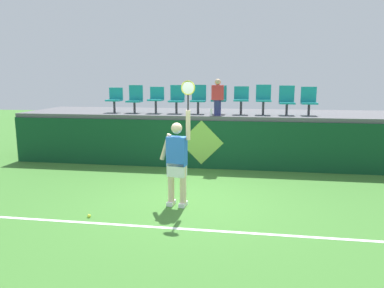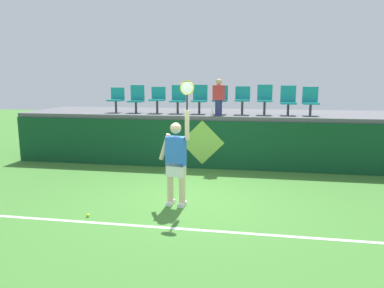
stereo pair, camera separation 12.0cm
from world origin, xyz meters
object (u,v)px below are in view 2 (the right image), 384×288
object	(u,v)px
stadium_chair_3	(178,98)
spectator_0	(219,97)
water_bottle	(212,113)
stadium_chair_2	(158,98)
tennis_player	(176,160)
stadium_chair_7	(265,98)
stadium_chair_0	(116,98)
stadium_chair_8	(288,100)
stadium_chair_9	(310,100)
stadium_chair_6	(243,98)
stadium_chair_5	(220,98)
stadium_chair_4	(200,98)
tennis_ball	(88,215)
stadium_chair_1	(137,98)

from	to	relation	value
stadium_chair_3	spectator_0	world-z (taller)	spectator_0
water_bottle	stadium_chair_2	bearing A→B (deg)	160.01
tennis_player	stadium_chair_7	world-z (taller)	tennis_player
stadium_chair_0	stadium_chair_3	bearing A→B (deg)	0.30
stadium_chair_8	stadium_chair_9	size ratio (longest dim) A/B	1.04
stadium_chair_0	stadium_chair_2	distance (m)	1.34
stadium_chair_6	stadium_chair_9	bearing A→B (deg)	0.24
stadium_chair_0	stadium_chair_9	bearing A→B (deg)	0.09
tennis_player	stadium_chair_5	bearing A→B (deg)	82.82
stadium_chair_0	stadium_chair_9	xyz separation A→B (m)	(5.88, 0.01, -0.00)
stadium_chair_3	stadium_chair_8	distance (m)	3.27
stadium_chair_0	stadium_chair_9	distance (m)	5.88
stadium_chair_4	stadium_chair_7	xyz separation A→B (m)	(1.93, -0.00, 0.02)
stadium_chair_6	stadium_chair_8	size ratio (longest dim) A/B	0.97
water_bottle	stadium_chair_6	bearing A→B (deg)	37.91
stadium_chair_5	tennis_ball	bearing A→B (deg)	-112.44
tennis_player	tennis_ball	bearing A→B (deg)	-149.17
stadium_chair_0	stadium_chair_8	xyz separation A→B (m)	(5.26, 0.01, 0.01)
water_bottle	stadium_chair_9	size ratio (longest dim) A/B	0.25
stadium_chair_4	stadium_chair_5	size ratio (longest dim) A/B	1.02
tennis_ball	stadium_chair_3	xyz separation A→B (m)	(0.72, 4.87, 1.94)
stadium_chair_1	stadium_chair_8	world-z (taller)	same
stadium_chair_8	stadium_chair_2	bearing A→B (deg)	-179.81
stadium_chair_0	stadium_chair_1	size ratio (longest dim) A/B	0.91
stadium_chair_3	spectator_0	xyz separation A→B (m)	(1.29, -0.47, 0.08)
water_bottle	stadium_chair_7	world-z (taller)	stadium_chair_7
tennis_player	stadium_chair_4	distance (m)	4.10
tennis_player	stadium_chair_7	bearing A→B (deg)	65.45
stadium_chair_1	stadium_chair_4	distance (m)	1.99
stadium_chair_0	stadium_chair_1	world-z (taller)	stadium_chair_1
stadium_chair_4	stadium_chair_7	size ratio (longest dim) A/B	0.99
tennis_player	stadium_chair_2	size ratio (longest dim) A/B	3.15
stadium_chair_8	stadium_chair_3	bearing A→B (deg)	-179.96
stadium_chair_6	stadium_chair_4	bearing A→B (deg)	179.61
tennis_player	stadium_chair_1	bearing A→B (deg)	118.08
stadium_chair_5	stadium_chair_7	bearing A→B (deg)	0.09
stadium_chair_1	stadium_chair_7	size ratio (longest dim) A/B	0.97
stadium_chair_2	stadium_chair_7	xyz separation A→B (m)	(3.25, 0.01, 0.03)
stadium_chair_2	stadium_chair_7	bearing A→B (deg)	0.13
stadium_chair_3	stadium_chair_9	bearing A→B (deg)	-0.02
tennis_ball	stadium_chair_7	xyz separation A→B (m)	(3.32, 4.86, 1.97)
stadium_chair_7	stadium_chair_9	bearing A→B (deg)	0.08
tennis_ball	stadium_chair_2	xyz separation A→B (m)	(0.07, 4.86, 1.94)
stadium_chair_2	stadium_chair_5	world-z (taller)	stadium_chair_5
tennis_player	stadium_chair_6	xyz separation A→B (m)	(1.16, 3.96, 1.03)
stadium_chair_7	stadium_chair_9	world-z (taller)	stadium_chair_7
water_bottle	stadium_chair_7	bearing A→B (deg)	23.82
stadium_chair_0	stadium_chair_4	bearing A→B (deg)	0.21
stadium_chair_2	stadium_chair_3	distance (m)	0.65
tennis_player	stadium_chair_8	bearing A→B (deg)	57.96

